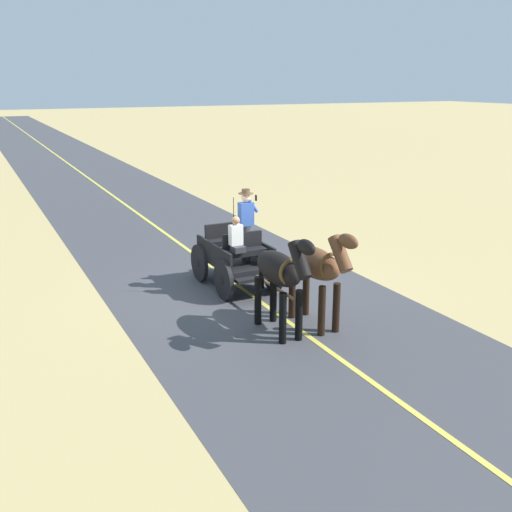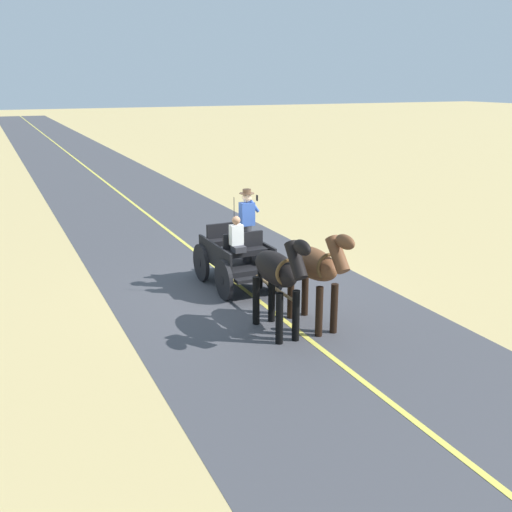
% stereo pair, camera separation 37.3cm
% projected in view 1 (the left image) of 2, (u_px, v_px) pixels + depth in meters
% --- Properties ---
extents(ground_plane, '(200.00, 200.00, 0.00)m').
position_uv_depth(ground_plane, '(242.00, 289.00, 14.99)').
color(ground_plane, tan).
extents(road_surface, '(6.56, 160.00, 0.01)m').
position_uv_depth(road_surface, '(242.00, 289.00, 14.99)').
color(road_surface, '#424247').
rests_on(road_surface, ground).
extents(road_centre_stripe, '(0.12, 160.00, 0.00)m').
position_uv_depth(road_centre_stripe, '(242.00, 289.00, 14.99)').
color(road_centre_stripe, '#DBCC4C').
rests_on(road_centre_stripe, road_surface).
extents(horse_drawn_carriage, '(1.45, 4.51, 2.50)m').
position_uv_depth(horse_drawn_carriage, '(236.00, 256.00, 14.91)').
color(horse_drawn_carriage, black).
rests_on(horse_drawn_carriage, ground).
extents(horse_near_side, '(0.66, 2.13, 2.21)m').
position_uv_depth(horse_near_side, '(318.00, 266.00, 12.36)').
color(horse_near_side, brown).
rests_on(horse_near_side, ground).
extents(horse_off_side, '(0.57, 2.13, 2.21)m').
position_uv_depth(horse_off_side, '(281.00, 272.00, 11.99)').
color(horse_off_side, black).
rests_on(horse_off_side, ground).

